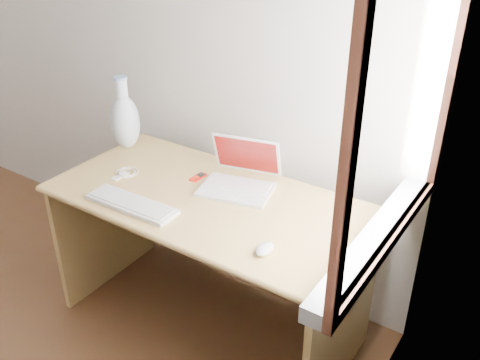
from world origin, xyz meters
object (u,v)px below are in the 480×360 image
Objects in this scene: desk at (218,228)px; external_keyboard at (132,204)px; vase at (125,120)px; laptop at (241,178)px.

external_keyboard is at bearing -123.65° from desk.
vase reaches higher than external_keyboard.
vase reaches higher than desk.
laptop is 0.84× the size of external_keyboard.
vase is at bearing 134.26° from external_keyboard.
laptop reaches higher than external_keyboard.
desk is at bearing -153.78° from laptop.
external_keyboard reaches higher than desk.
vase is (-0.62, 0.09, 0.35)m from desk.
desk is 3.89× the size of laptop.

